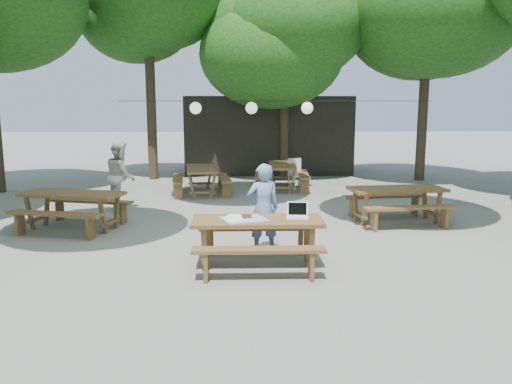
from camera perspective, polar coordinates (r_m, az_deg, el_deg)
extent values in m
plane|color=slate|center=(8.84, 1.66, -6.36)|extent=(80.00, 80.00, 0.00)
cube|color=black|center=(19.03, 1.32, 6.62)|extent=(6.00, 3.00, 2.80)
cube|color=brown|center=(7.66, 0.16, -3.33)|extent=(2.00, 0.80, 0.06)
cube|color=brown|center=(7.10, 0.33, -6.64)|extent=(1.90, 0.28, 0.05)
cube|color=brown|center=(8.35, 0.01, -4.12)|extent=(1.90, 0.28, 0.05)
cube|color=brown|center=(7.75, 0.16, -6.03)|extent=(1.70, 0.70, 0.69)
cube|color=brown|center=(10.65, -20.25, -0.21)|extent=(2.13, 1.26, 0.06)
cube|color=brown|center=(10.16, -22.11, -2.33)|extent=(1.91, 0.73, 0.05)
cube|color=brown|center=(11.24, -18.40, -1.00)|extent=(1.91, 0.73, 0.05)
cube|color=brown|center=(10.71, -20.13, -2.19)|extent=(1.82, 1.09, 0.69)
cube|color=brown|center=(10.98, 15.80, 0.31)|extent=(2.08, 1.04, 0.06)
cube|color=brown|center=(10.45, 17.21, -1.73)|extent=(1.92, 0.51, 0.05)
cube|color=brown|center=(11.61, 14.42, -0.48)|extent=(1.92, 0.51, 0.05)
cube|color=brown|center=(11.04, 15.71, -1.60)|extent=(1.77, 0.90, 0.69)
cube|color=brown|center=(14.11, -6.31, 2.67)|extent=(1.03, 2.08, 0.06)
cube|color=brown|center=(14.19, -3.67, 1.65)|extent=(0.50, 1.92, 0.05)
cube|color=brown|center=(14.14, -8.93, 1.52)|extent=(0.50, 1.92, 0.05)
cube|color=brown|center=(14.16, -6.28, 1.16)|extent=(0.89, 1.77, 0.69)
cube|color=brown|center=(14.85, 2.98, 3.07)|extent=(0.93, 2.05, 0.06)
cube|color=brown|center=(14.91, 5.47, 2.02)|extent=(0.40, 1.91, 0.05)
cube|color=brown|center=(14.89, 0.47, 2.05)|extent=(0.40, 1.91, 0.05)
cube|color=brown|center=(14.90, 2.97, 1.63)|extent=(0.81, 1.74, 0.69)
imported|color=#6B91C4|center=(8.40, 0.82, -1.88)|extent=(0.62, 0.47, 1.52)
imported|color=silver|center=(12.17, -15.21, 1.78)|extent=(0.85, 0.96, 1.67)
cube|color=white|center=(15.01, 4.76, 1.89)|extent=(0.57, 0.57, 0.04)
cube|color=white|center=(15.15, 4.41, 2.96)|extent=(0.42, 0.20, 0.48)
cube|color=white|center=(15.04, 4.75, 1.10)|extent=(0.55, 0.55, 0.38)
cube|color=white|center=(7.74, 4.75, -2.92)|extent=(0.35, 0.27, 0.02)
cube|color=white|center=(7.83, 4.77, -1.91)|extent=(0.33, 0.10, 0.23)
cube|color=black|center=(7.82, 4.77, -1.92)|extent=(0.28, 0.07, 0.19)
cube|color=#3654BA|center=(7.65, -1.39, -3.09)|extent=(0.81, 0.75, 0.01)
cube|color=white|center=(7.55, -2.54, -3.22)|extent=(0.26, 0.33, 0.00)
cube|color=white|center=(7.67, -1.36, -3.00)|extent=(0.22, 0.31, 0.00)
cube|color=white|center=(7.79, -2.67, -2.79)|extent=(0.28, 0.34, 0.00)
cube|color=brown|center=(7.66, -1.10, -2.75)|extent=(0.15, 0.13, 0.06)
cylinder|color=black|center=(14.51, 2.30, 10.36)|extent=(9.00, 0.02, 0.02)
sphere|color=white|center=(14.53, -6.92, 9.50)|extent=(0.34, 0.34, 0.34)
sphere|color=white|center=(14.48, -0.51, 9.57)|extent=(0.34, 0.34, 0.34)
sphere|color=white|center=(14.60, 5.87, 9.52)|extent=(0.34, 0.34, 0.34)
cylinder|color=#2D2319|center=(17.23, -11.91, 10.02)|extent=(0.32, 0.32, 5.17)
ellipsoid|color=#174612|center=(17.49, -12.26, 19.50)|extent=(4.06, 4.06, 3.05)
cylinder|color=#2D2319|center=(17.54, 3.25, 8.80)|extent=(0.32, 0.32, 4.31)
ellipsoid|color=#174612|center=(17.67, 3.33, 16.78)|extent=(5.28, 5.28, 3.96)
cylinder|color=#2D2319|center=(17.54, 18.55, 9.04)|extent=(0.32, 0.32, 4.76)
ellipsoid|color=#174612|center=(17.73, 19.04, 17.72)|extent=(5.29, 5.29, 3.97)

